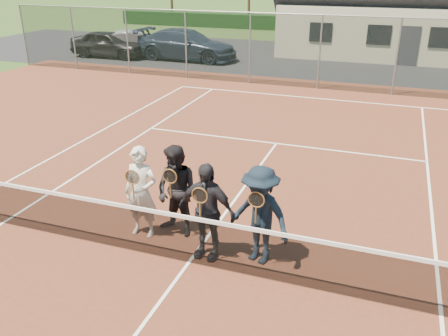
% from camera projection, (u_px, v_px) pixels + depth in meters
% --- Properties ---
extents(ground, '(220.00, 220.00, 0.00)m').
position_uv_depth(ground, '(337.00, 62.00, 25.65)').
color(ground, '#294017').
rests_on(ground, ground).
extents(court_surface, '(30.00, 30.00, 0.02)m').
position_uv_depth(court_surface, '(189.00, 263.00, 8.36)').
color(court_surface, '#562819').
rests_on(court_surface, ground).
extents(tarmac_carpark, '(40.00, 12.00, 0.01)m').
position_uv_depth(tarmac_carpark, '(266.00, 57.00, 26.89)').
color(tarmac_carpark, black).
rests_on(tarmac_carpark, ground).
extents(hedge_row, '(40.00, 1.20, 1.10)m').
position_uv_depth(hedge_row, '(358.00, 26.00, 35.80)').
color(hedge_row, black).
rests_on(hedge_row, ground).
extents(car_a, '(4.38, 1.82, 1.49)m').
position_uv_depth(car_a, '(109.00, 44.00, 26.56)').
color(car_a, black).
rests_on(car_a, ground).
extents(car_b, '(4.44, 3.09, 1.39)m').
position_uv_depth(car_b, '(135.00, 43.00, 26.99)').
color(car_b, gray).
rests_on(car_b, ground).
extents(car_c, '(5.68, 2.48, 1.63)m').
position_uv_depth(car_c, '(187.00, 45.00, 25.82)').
color(car_c, '#1C2639').
rests_on(car_c, ground).
extents(court_markings, '(11.03, 23.83, 0.01)m').
position_uv_depth(court_markings, '(189.00, 262.00, 8.36)').
color(court_markings, white).
rests_on(court_markings, court_surface).
extents(tennis_net, '(11.68, 0.08, 1.10)m').
position_uv_depth(tennis_net, '(188.00, 237.00, 8.15)').
color(tennis_net, slate).
rests_on(tennis_net, ground).
extents(perimeter_fence, '(30.07, 0.07, 3.02)m').
position_uv_depth(perimeter_fence, '(320.00, 52.00, 19.43)').
color(perimeter_fence, slate).
rests_on(perimeter_fence, ground).
extents(player_a, '(0.66, 0.50, 1.80)m').
position_uv_depth(player_a, '(141.00, 192.00, 8.90)').
color(player_a, beige).
rests_on(player_a, court_surface).
extents(player_b, '(1.02, 0.88, 1.80)m').
position_uv_depth(player_b, '(177.00, 191.00, 8.93)').
color(player_b, black).
rests_on(player_b, court_surface).
extents(player_c, '(1.08, 0.54, 1.80)m').
position_uv_depth(player_c, '(206.00, 211.00, 8.23)').
color(player_c, black).
rests_on(player_c, court_surface).
extents(player_d, '(1.31, 1.00, 1.80)m').
position_uv_depth(player_d, '(260.00, 215.00, 8.09)').
color(player_d, black).
rests_on(player_d, court_surface).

